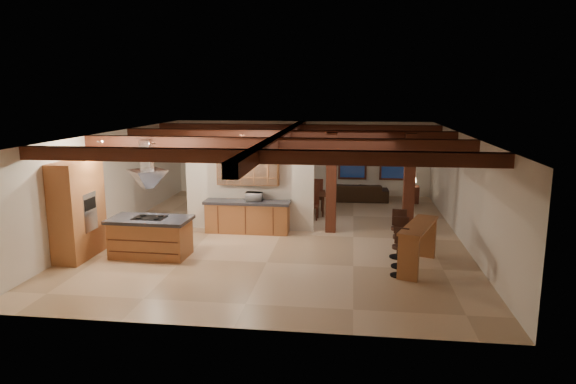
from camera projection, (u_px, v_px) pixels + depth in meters
name	position (u px, v px, depth m)	size (l,w,h in m)	color
ground	(281.00, 234.00, 14.75)	(12.00, 12.00, 0.00)	#CDAD89
room_walls	(281.00, 173.00, 14.41)	(12.00, 12.00, 12.00)	beige
ceiling_beams	(281.00, 139.00, 14.22)	(10.00, 12.00, 0.28)	#391B0E
timber_posts	(370.00, 173.00, 14.59)	(2.50, 0.30, 2.90)	#391B0E
partition_wall	(250.00, 193.00, 15.15)	(3.80, 0.18, 2.20)	beige
pantry_cabinet	(78.00, 210.00, 12.56)	(0.67, 1.60, 2.40)	brown
back_counter	(247.00, 216.00, 14.89)	(2.50, 0.66, 0.94)	brown
upper_display_cabinet	(248.00, 169.00, 14.82)	(1.80, 0.36, 0.95)	brown
range_hood	(148.00, 186.00, 12.49)	(1.10, 1.10, 1.40)	silver
back_windows	(373.00, 158.00, 19.90)	(2.70, 0.07, 1.70)	#391B0E
framed_art	(264.00, 151.00, 20.39)	(0.65, 0.05, 0.85)	#391B0E
recessed_cans	(168.00, 140.00, 12.63)	(3.16, 2.46, 0.03)	silver
kitchen_island	(151.00, 237.00, 12.74)	(2.03, 1.12, 0.99)	brown
dining_table	(296.00, 203.00, 17.20)	(2.00, 1.12, 0.70)	#3C1C0F
sofa	(358.00, 192.00, 19.25)	(2.24, 0.87, 0.65)	black
microwave	(254.00, 197.00, 14.75)	(0.46, 0.31, 0.25)	#B7B7BC
bar_counter	(418.00, 239.00, 11.82)	(1.15, 2.06, 1.05)	brown
side_table	(412.00, 194.00, 18.91)	(0.50, 0.50, 0.62)	#391B0E
table_lamp	(413.00, 180.00, 18.81)	(0.29, 0.29, 0.34)	black
bar_stool_a	(400.00, 252.00, 11.36)	(0.40, 0.41, 1.07)	black
bar_stool_b	(401.00, 242.00, 11.94)	(0.41, 0.42, 1.17)	black
bar_stool_c	(399.00, 234.00, 12.62)	(0.41, 0.42, 1.19)	black
dining_chairs	(296.00, 197.00, 17.16)	(1.82, 1.82, 1.13)	#391B0E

